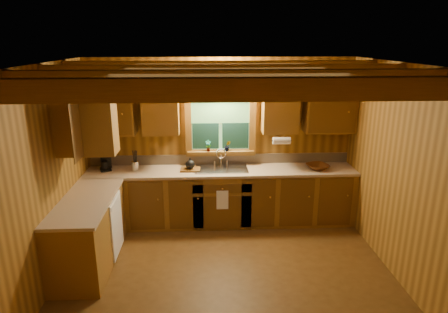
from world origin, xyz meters
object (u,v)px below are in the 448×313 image
object	(u,v)px
cutting_board	(190,170)
wicker_basket	(318,167)
coffee_maker	(105,161)
sink	(221,172)

from	to	relation	value
cutting_board	wicker_basket	world-z (taller)	wicker_basket
wicker_basket	cutting_board	bearing A→B (deg)	178.51
coffee_maker	cutting_board	world-z (taller)	coffee_maker
coffee_maker	cutting_board	xyz separation A→B (m)	(1.32, -0.11, -0.13)
sink	cutting_board	xyz separation A→B (m)	(-0.48, -0.03, 0.06)
coffee_maker	wicker_basket	size ratio (longest dim) A/B	0.85
coffee_maker	wicker_basket	xyz separation A→B (m)	(3.31, -0.16, -0.10)
cutting_board	wicker_basket	xyz separation A→B (m)	(1.99, -0.05, 0.03)
sink	wicker_basket	bearing A→B (deg)	-3.20
sink	cutting_board	distance (m)	0.49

